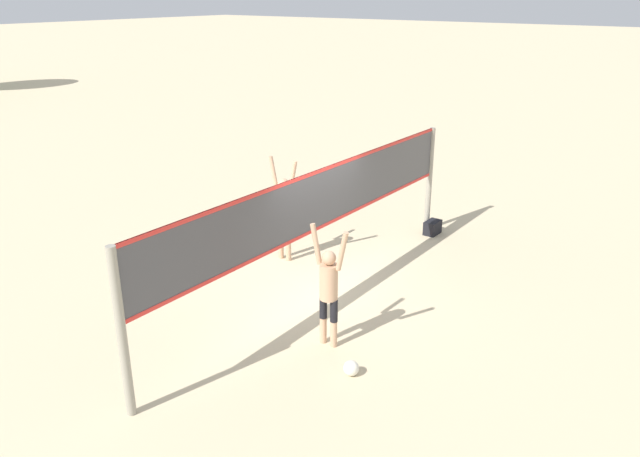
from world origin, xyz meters
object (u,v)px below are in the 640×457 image
at_px(player_blocker, 284,207).
at_px(gear_bag, 432,227).
at_px(volleyball_net, 320,209).
at_px(player_spiker, 329,285).
at_px(volleyball, 351,368).

distance_m(player_blocker, gear_bag, 3.72).
bearing_deg(player_blocker, volleyball_net, -30.20).
relative_size(player_spiker, volleyball, 8.57).
relative_size(volleyball_net, player_blocker, 3.96).
relative_size(player_spiker, player_blocker, 0.92).
height_order(volleyball_net, volleyball, volleyball_net).
bearing_deg(player_spiker, player_blocker, -39.32).
xyz_separation_m(player_blocker, gear_bag, (3.10, -1.81, -0.97)).
distance_m(player_spiker, player_blocker, 3.43).
distance_m(player_spiker, gear_bag, 5.41).
bearing_deg(player_blocker, gear_bag, 59.68).
distance_m(volleyball, gear_bag, 5.98).
xyz_separation_m(player_spiker, gear_bag, (5.27, 0.84, -0.87)).
xyz_separation_m(player_blocker, volleyball, (-2.67, -3.41, -1.01)).
relative_size(volleyball_net, player_spiker, 4.33).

